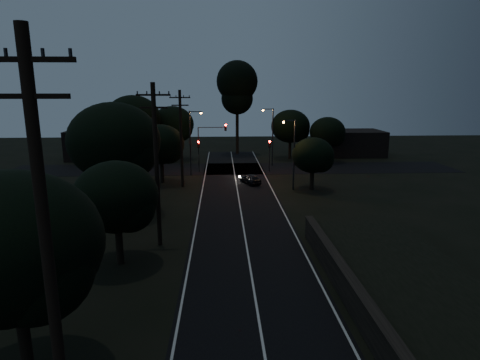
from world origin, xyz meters
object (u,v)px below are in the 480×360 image
signal_mast (212,139)px  signal_right (269,150)px  streetlight_c (293,150)px  signal_left (199,150)px  utility_pole_far (181,137)px  streetlight_b (271,133)px  utility_pole_mid (156,163)px  utility_pole_near (49,266)px  tall_pine (237,87)px  streetlight_a (192,138)px  car (250,179)px

signal_mast → signal_right: bearing=-0.0°
signal_right → streetlight_c: bearing=-83.0°
signal_left → streetlight_c: streetlight_c is taller
utility_pole_far → streetlight_b: bearing=46.7°
utility_pole_mid → streetlight_b: size_ratio=1.38×
utility_pole_mid → signal_left: utility_pole_mid is taller
utility_pole_near → tall_pine: size_ratio=0.79×
utility_pole_mid → streetlight_b: (11.31, 29.00, -1.10)m
utility_pole_near → streetlight_c: (11.83, 32.00, -1.89)m
utility_pole_near → streetlight_a: bearing=89.0°
streetlight_a → car: size_ratio=2.38×
signal_mast → utility_pole_near: bearing=-94.2°
utility_pole_near → signal_left: size_ratio=2.93×
streetlight_a → streetlight_b: 12.19m
streetlight_b → streetlight_c: size_ratio=1.07×
tall_pine → streetlight_b: bearing=-68.6°
signal_right → streetlight_a: streetlight_a is taller
tall_pine → car: (0.61, -21.97, -10.33)m
signal_left → streetlight_c: bearing=-43.8°
tall_pine → utility_pole_far: bearing=-106.9°
tall_pine → signal_mast: (-3.91, -15.01, -6.56)m
utility_pole_near → utility_pole_mid: bearing=90.0°
utility_pole_near → utility_pole_far: utility_pole_near is taller
signal_right → signal_mast: size_ratio=0.66×
utility_pole_near → signal_right: (10.60, 41.99, -3.41)m
signal_right → car: 7.90m
streetlight_a → streetlight_c: streetlight_a is taller
utility_pole_mid → tall_pine: (7.00, 40.00, 5.16)m
utility_pole_far → car: (7.61, 1.03, -4.91)m
signal_mast → streetlight_a: streetlight_a is taller
tall_pine → streetlight_c: tall_pine is taller
utility_pole_mid → signal_right: (10.60, 24.99, -2.90)m
utility_pole_near → streetlight_c: 34.17m
streetlight_b → signal_right: bearing=-100.0°
utility_pole_near → utility_pole_mid: size_ratio=1.09×
utility_pole_near → signal_mast: 42.15m
signal_left → streetlight_a: (-0.71, -1.99, 1.80)m
utility_pole_mid → streetlight_a: utility_pole_mid is taller
utility_pole_near → signal_mast: (3.09, 41.99, -1.91)m
utility_pole_far → signal_right: size_ratio=2.56×
utility_pole_mid → utility_pole_far: size_ratio=1.05×
signal_right → streetlight_a: (-9.91, -1.99, 1.80)m
streetlight_c → streetlight_b: bearing=92.1°
utility_pole_far → signal_right: utility_pole_far is taller
tall_pine → signal_mast: size_ratio=2.42×
signal_right → car: bearing=-113.3°
signal_mast → streetlight_c: size_ratio=0.83×
signal_mast → utility_pole_far: bearing=-111.1°
tall_pine → streetlight_c: 26.29m
utility_pole_far → tall_pine: bearing=73.1°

